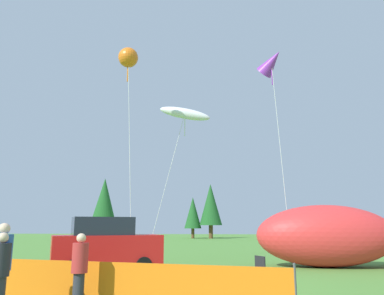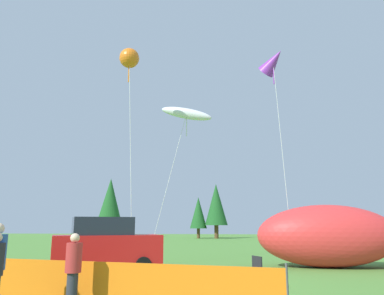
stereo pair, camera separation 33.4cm
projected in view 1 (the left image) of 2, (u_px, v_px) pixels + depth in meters
name	position (u px, v px, depth m)	size (l,w,h in m)	color
ground_plane	(209.00, 285.00, 11.21)	(120.00, 120.00, 0.00)	#548C38
parked_car	(106.00, 245.00, 14.40)	(4.36, 3.32, 2.07)	red
folding_chair	(264.00, 270.00, 10.88)	(0.73, 0.73, 0.88)	black
inflatable_cat	(345.00, 238.00, 15.98)	(7.85, 2.63, 2.62)	red
safety_fence	(118.00, 284.00, 8.40)	(7.64, 1.49, 1.03)	orange
spectator_in_red_shirt	(0.00, 271.00, 7.42)	(0.35, 0.35, 1.63)	#2D2D38
spectator_in_green_shirt	(80.00, 268.00, 8.10)	(0.35, 0.35, 1.59)	#2D2D38
spectator_in_white_shirt	(1.00, 264.00, 7.65)	(0.40, 0.40, 1.82)	#2D2D38
kite_white_ghost	(185.00, 114.00, 21.16)	(3.36, 1.24, 8.60)	silver
kite_purple_delta	(271.00, 63.00, 20.46)	(1.88, 2.23, 11.30)	silver
kite_orange_flower	(128.00, 58.00, 19.06)	(1.37, 1.80, 10.64)	silver
horizon_tree_east	(104.00, 201.00, 50.21)	(3.33, 3.33, 7.94)	brown
horizon_tree_west	(193.00, 213.00, 49.48)	(2.24, 2.24, 5.35)	brown
horizon_tree_mid	(211.00, 205.00, 49.28)	(2.97, 2.97, 7.08)	brown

